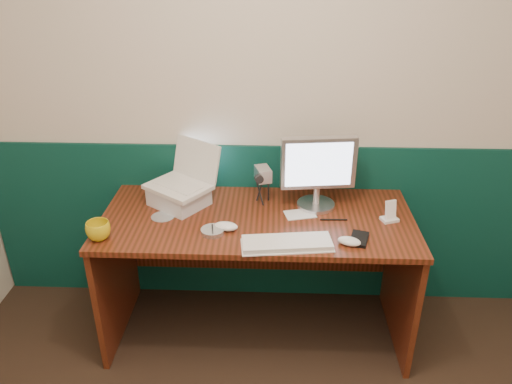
{
  "coord_description": "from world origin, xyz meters",
  "views": [
    {
      "loc": [
        -0.06,
        -0.84,
        2.01
      ],
      "look_at": [
        -0.14,
        1.23,
        0.97
      ],
      "focal_mm": 35.0,
      "sensor_mm": 36.0,
      "label": 1
    }
  ],
  "objects_px": {
    "laptop": "(177,166)",
    "mug": "(98,231)",
    "desk": "(257,277)",
    "monitor": "(318,173)",
    "keyboard": "(287,244)",
    "camcorder": "(263,187)"
  },
  "relations": [
    {
      "from": "desk",
      "to": "monitor",
      "type": "bearing_deg",
      "value": 23.79
    },
    {
      "from": "monitor",
      "to": "mug",
      "type": "xyz_separation_m",
      "value": [
        -1.05,
        -0.37,
        -0.15
      ]
    },
    {
      "from": "laptop",
      "to": "mug",
      "type": "xyz_separation_m",
      "value": [
        -0.32,
        -0.36,
        -0.18
      ]
    },
    {
      "from": "camcorder",
      "to": "desk",
      "type": "bearing_deg",
      "value": -115.02
    },
    {
      "from": "laptop",
      "to": "mug",
      "type": "height_order",
      "value": "laptop"
    },
    {
      "from": "desk",
      "to": "mug",
      "type": "bearing_deg",
      "value": -162.23
    },
    {
      "from": "monitor",
      "to": "mug",
      "type": "relative_size",
      "value": 3.35
    },
    {
      "from": "monitor",
      "to": "camcorder",
      "type": "distance_m",
      "value": 0.3
    },
    {
      "from": "laptop",
      "to": "keyboard",
      "type": "height_order",
      "value": "laptop"
    },
    {
      "from": "laptop",
      "to": "monitor",
      "type": "distance_m",
      "value": 0.73
    },
    {
      "from": "desk",
      "to": "keyboard",
      "type": "xyz_separation_m",
      "value": [
        0.15,
        -0.26,
        0.39
      ]
    },
    {
      "from": "desk",
      "to": "mug",
      "type": "xyz_separation_m",
      "value": [
        -0.74,
        -0.24,
        0.42
      ]
    },
    {
      "from": "keyboard",
      "to": "camcorder",
      "type": "bearing_deg",
      "value": 99.01
    },
    {
      "from": "desk",
      "to": "mug",
      "type": "relative_size",
      "value": 13.92
    },
    {
      "from": "camcorder",
      "to": "keyboard",
      "type": "bearing_deg",
      "value": -91.0
    },
    {
      "from": "desk",
      "to": "monitor",
      "type": "xyz_separation_m",
      "value": [
        0.31,
        0.14,
        0.57
      ]
    },
    {
      "from": "desk",
      "to": "laptop",
      "type": "bearing_deg",
      "value": 163.8
    },
    {
      "from": "mug",
      "to": "camcorder",
      "type": "distance_m",
      "value": 0.87
    },
    {
      "from": "keyboard",
      "to": "mug",
      "type": "height_order",
      "value": "mug"
    },
    {
      "from": "mug",
      "to": "desk",
      "type": "bearing_deg",
      "value": 17.77
    },
    {
      "from": "laptop",
      "to": "keyboard",
      "type": "bearing_deg",
      "value": 1.65
    },
    {
      "from": "mug",
      "to": "camcorder",
      "type": "xyz_separation_m",
      "value": [
        0.76,
        0.41,
        0.05
      ]
    }
  ]
}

